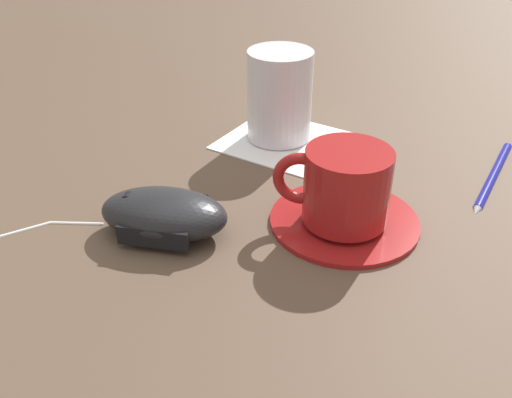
% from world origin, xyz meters
% --- Properties ---
extents(ground_plane, '(3.00, 3.00, 0.00)m').
position_xyz_m(ground_plane, '(0.00, 0.00, 0.00)').
color(ground_plane, brown).
extents(saucer, '(0.13, 0.13, 0.01)m').
position_xyz_m(saucer, '(0.04, -0.02, 0.00)').
color(saucer, maroon).
rests_on(saucer, ground).
extents(coffee_cup, '(0.10, 0.07, 0.07)m').
position_xyz_m(coffee_cup, '(0.03, -0.03, 0.04)').
color(coffee_cup, maroon).
rests_on(coffee_cup, saucer).
extents(computer_mouse, '(0.13, 0.10, 0.04)m').
position_xyz_m(computer_mouse, '(-0.09, -0.12, 0.02)').
color(computer_mouse, black).
rests_on(computer_mouse, ground).
extents(napkin_under_glass, '(0.13, 0.13, 0.00)m').
position_xyz_m(napkin_under_glass, '(-0.09, 0.09, 0.00)').
color(napkin_under_glass, white).
rests_on(napkin_under_glass, ground).
extents(drinking_glass, '(0.07, 0.07, 0.10)m').
position_xyz_m(drinking_glass, '(-0.10, 0.10, 0.05)').
color(drinking_glass, silver).
rests_on(drinking_glass, napkin_under_glass).
extents(pen, '(0.01, 0.16, 0.01)m').
position_xyz_m(pen, '(0.13, 0.13, 0.00)').
color(pen, navy).
rests_on(pen, ground).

